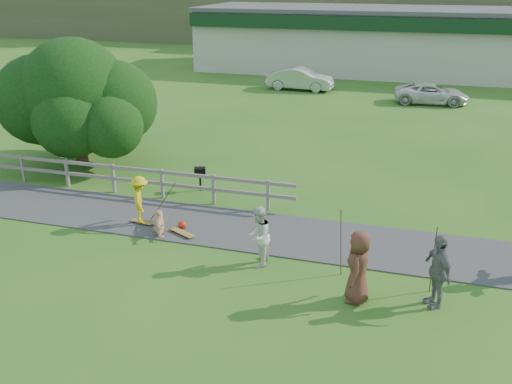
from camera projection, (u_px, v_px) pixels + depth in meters
ground at (176, 243)px, 17.39m from camera, size 260.00×260.00×0.00m
path at (195, 223)px, 18.73m from camera, size 34.00×3.00×0.04m
fence at (98, 172)px, 21.34m from camera, size 15.05×0.10×1.10m
strip_mall at (397, 40)px, 46.56m from camera, size 32.50×10.75×5.10m
skater_rider at (140, 202)px, 18.38m from camera, size 1.00×1.16×1.56m
skater_fallen at (160, 223)px, 18.09m from camera, size 1.63×1.08×0.59m
spectator_a at (259, 236)px, 15.79m from camera, size 0.69×0.87×1.75m
spectator_b at (437, 271)px, 13.81m from camera, size 0.94×1.21×1.92m
spectator_c at (358, 267)px, 13.99m from camera, size 0.62×0.94×1.89m
car_silver at (300, 79)px, 39.86m from camera, size 4.66×1.74×1.52m
car_white at (431, 94)px, 35.70m from camera, size 4.68×2.42×1.26m
tree at (77, 115)px, 23.81m from camera, size 7.16×7.16×4.34m
bbq at (200, 179)px, 21.43m from camera, size 0.50×0.44×0.90m
longboard_rider at (142, 223)px, 18.65m from camera, size 0.83×0.33×0.09m
longboard_fallen at (182, 234)px, 17.87m from camera, size 0.97×0.65×0.11m
helmet at (182, 225)px, 18.29m from camera, size 0.28×0.28×0.28m
pole_rider at (162, 197)px, 18.54m from camera, size 0.03×0.03×1.75m
pole_spec_left at (341, 243)px, 15.23m from camera, size 0.03×0.03×1.92m
pole_spec_right at (433, 260)px, 14.42m from camera, size 0.03×0.03×1.83m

